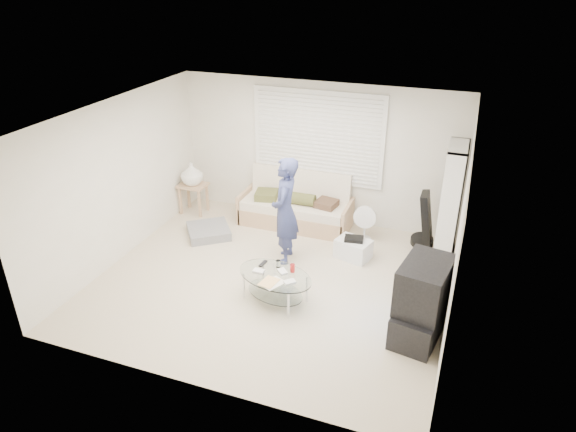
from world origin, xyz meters
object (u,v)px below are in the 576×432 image
at_px(bookshelf, 450,202).
at_px(tv_unit, 422,301).
at_px(futon_sofa, 296,208).
at_px(coffee_table, 275,280).

distance_m(bookshelf, tv_unit, 2.21).
xyz_separation_m(futon_sofa, bookshelf, (2.59, -0.21, 0.61)).
xyz_separation_m(futon_sofa, tv_unit, (2.46, -2.37, 0.19)).
bearing_deg(tv_unit, coffee_table, 177.91).
distance_m(futon_sofa, bookshelf, 2.67).
bearing_deg(futon_sofa, coffee_table, -77.79).
height_order(tv_unit, coffee_table, tv_unit).
bearing_deg(tv_unit, futon_sofa, 136.09).
distance_m(tv_unit, coffee_table, 1.98).
height_order(bookshelf, coffee_table, bookshelf).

